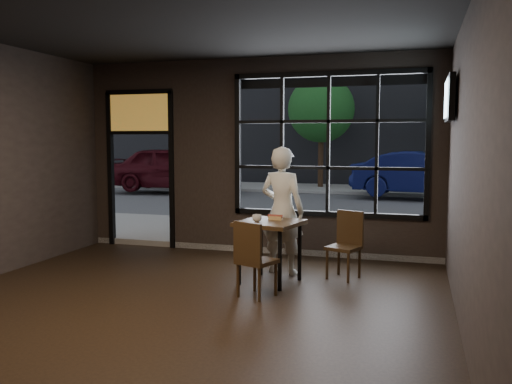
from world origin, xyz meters
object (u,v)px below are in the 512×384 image
(cafe_table, at_px, (270,252))
(navy_car, at_px, (422,174))
(man, at_px, (282,210))
(chair_near, at_px, (257,259))

(cafe_table, relative_size, navy_car, 0.19)
(man, bearing_deg, cafe_table, 99.77)
(chair_near, bearing_deg, man, -69.24)
(chair_near, bearing_deg, navy_car, -78.39)
(cafe_table, height_order, man, man)
(chair_near, height_order, navy_car, navy_car)
(man, relative_size, navy_car, 0.42)
(cafe_table, xyz_separation_m, man, (0.03, 0.54, 0.48))
(navy_car, bearing_deg, chair_near, 176.10)
(man, distance_m, navy_car, 10.40)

